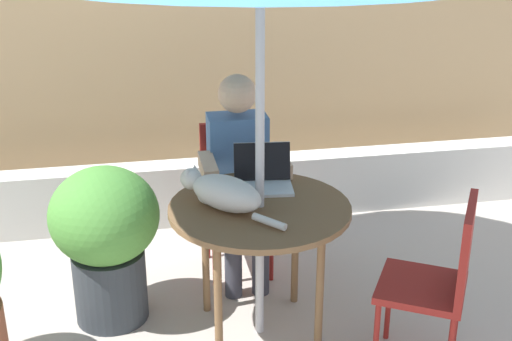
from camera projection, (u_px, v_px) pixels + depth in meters
ground_plane at (259, 331)px, 3.77m from camera, size 14.00×14.00×0.00m
fence_back at (207, 79)px, 5.37m from camera, size 5.92×0.08×1.69m
planter_wall_low at (222, 190)px, 4.96m from camera, size 5.33×0.20×0.44m
patio_table at (260, 219)px, 3.52m from camera, size 0.91×0.91×0.74m
chair_occupied at (236, 185)px, 4.26m from camera, size 0.40×0.40×0.90m
chair_empty at (441, 274)px, 3.28m from camera, size 0.55×0.55×0.90m
person_seated at (240, 168)px, 4.05m from camera, size 0.48×0.48×1.24m
laptop at (263, 174)px, 3.71m from camera, size 0.33×0.28×0.21m
cat at (222, 192)px, 3.44m from camera, size 0.45×0.53×0.17m
potted_plant_by_chair at (106, 234)px, 3.70m from camera, size 0.58×0.58×0.88m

